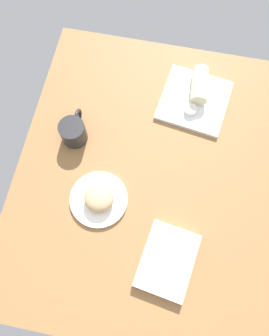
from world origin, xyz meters
The scene contains 8 objects.
dining_table centered at (0.00, 0.00, 2.00)cm, with size 110.00×90.00×4.00cm, color olive.
round_plate centered at (-12.34, 14.15, 4.70)cm, with size 19.35×19.35×1.40cm, color white.
scone_pastry centered at (-12.81, 13.68, 8.14)cm, with size 9.57×9.41×5.48cm, color tan.
square_plate centered at (31.21, -12.02, 4.80)cm, with size 23.89×23.89×1.60cm, color white.
sauce_cup centered at (25.92, -11.10, 6.81)cm, with size 4.46×4.46×2.24cm.
breakfast_wrap centered at (35.45, -12.76, 8.68)cm, with size 6.17×6.17×13.72cm, color beige.
book_stack centered at (-27.46, -11.45, 5.56)cm, with size 23.51×18.88×3.13cm.
coffee_mug centered at (8.67, 27.77, 8.43)cm, with size 13.64×9.00×8.66cm.
Camera 1 is at (-35.36, -2.58, 111.57)cm, focal length 35.05 mm.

